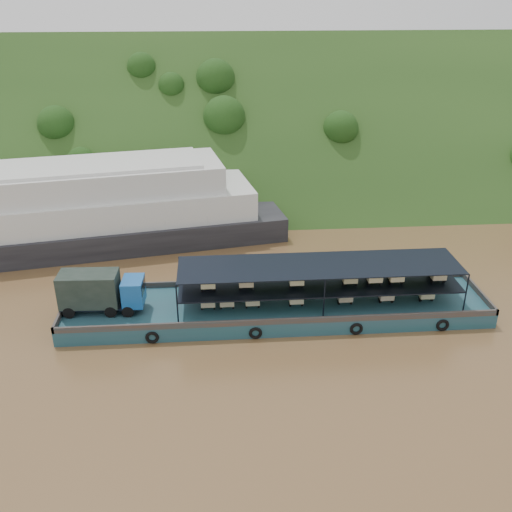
{
  "coord_description": "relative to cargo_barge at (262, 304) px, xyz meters",
  "views": [
    {
      "loc": [
        -5.51,
        -42.9,
        25.06
      ],
      "look_at": [
        -2.0,
        3.0,
        3.2
      ],
      "focal_mm": 40.0,
      "sensor_mm": 36.0,
      "label": 1
    }
  ],
  "objects": [
    {
      "name": "hillside",
      "position": [
        1.87,
        37.93,
        -1.15
      ],
      "size": [
        140.0,
        39.6,
        39.6
      ],
      "primitive_type": "cube",
      "rotation": [
        0.79,
        0.0,
        0.0
      ],
      "color": "#1E3B15",
      "rests_on": "ground"
    },
    {
      "name": "passenger_ferry",
      "position": [
        -17.98,
        16.44,
        2.62
      ],
      "size": [
        44.16,
        18.18,
        8.69
      ],
      "rotation": [
        0.0,
        0.0,
        0.18
      ],
      "color": "black",
      "rests_on": "ground"
    },
    {
      "name": "ground",
      "position": [
        1.87,
        1.93,
        -1.15
      ],
      "size": [
        160.0,
        160.0,
        0.0
      ],
      "primitive_type": "plane",
      "color": "brown",
      "rests_on": "ground"
    },
    {
      "name": "cargo_barge",
      "position": [
        0.0,
        0.0,
        0.0
      ],
      "size": [
        35.0,
        7.18,
        4.58
      ],
      "color": "#16464E",
      "rests_on": "ground"
    }
  ]
}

